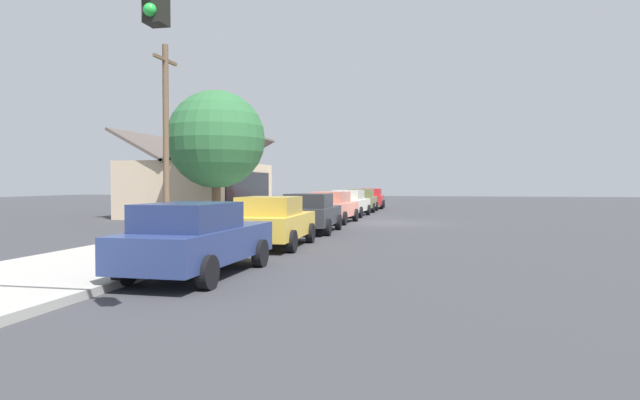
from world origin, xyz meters
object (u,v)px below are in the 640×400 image
object	(u,v)px
car_navy	(197,239)
car_coral	(333,207)
car_charcoal	(311,213)
shade_tree	(216,140)
car_cherry	(372,198)
fire_hydrant_red	(270,221)
utility_pole_wooden	(166,135)
car_mustard	(273,221)
car_ivory	(349,203)
car_olive	(361,200)
traffic_light_main	(47,68)

from	to	relation	value
car_navy	car_coral	size ratio (longest dim) A/B	1.05
car_charcoal	shade_tree	bearing A→B (deg)	54.12
car_coral	car_cherry	xyz separation A→B (m)	(16.85, 0.00, 0.00)
shade_tree	fire_hydrant_red	world-z (taller)	shade_tree
car_coral	car_cherry	bearing A→B (deg)	3.04
utility_pole_wooden	car_cherry	bearing A→B (deg)	-12.81
car_mustard	fire_hydrant_red	distance (m)	5.03
car_ivory	utility_pole_wooden	distance (m)	14.24
car_mustard	car_ivory	world-z (taller)	same
car_ivory	car_olive	distance (m)	5.73
car_coral	shade_tree	xyz separation A→B (m)	(-1.63, 5.58, 3.35)
car_mustard	utility_pole_wooden	bearing A→B (deg)	54.22
car_coral	traffic_light_main	bearing A→B (deg)	-176.37
shade_tree	car_olive	bearing A→B (deg)	-22.68
car_cherry	shade_tree	bearing A→B (deg)	160.24
car_charcoal	traffic_light_main	bearing A→B (deg)	178.85
car_cherry	traffic_light_main	distance (m)	38.12
car_ivory	shade_tree	size ratio (longest dim) A/B	0.73
car_cherry	car_ivory	bearing A→B (deg)	176.74
car_navy	car_mustard	bearing A→B (deg)	1.33
traffic_light_main	utility_pole_wooden	world-z (taller)	utility_pole_wooden
shade_tree	fire_hydrant_red	xyz separation A→B (m)	(-4.44, -4.14, -3.67)
car_mustard	car_ivory	xyz separation A→B (m)	(16.59, 0.18, 0.00)
car_cherry	fire_hydrant_red	distance (m)	22.96
car_ivory	car_coral	bearing A→B (deg)	-177.66
car_mustard	car_ivory	bearing A→B (deg)	-1.03
utility_pole_wooden	car_charcoal	bearing A→B (deg)	-74.48
traffic_light_main	car_coral	bearing A→B (deg)	0.59
car_charcoal	car_coral	distance (m)	5.52
utility_pole_wooden	car_coral	bearing A→B (deg)	-37.59
car_mustard	traffic_light_main	distance (m)	10.68
car_cherry	fire_hydrant_red	world-z (taller)	car_cherry
car_navy	utility_pole_wooden	xyz separation A→B (m)	(9.35, 5.55, 3.11)
car_olive	car_mustard	bearing A→B (deg)	178.91
car_ivory	car_olive	xyz separation A→B (m)	(5.73, 0.04, -0.00)
car_olive	car_cherry	bearing A→B (deg)	-2.69
car_navy	car_mustard	size ratio (longest dim) A/B	1.08
traffic_light_main	fire_hydrant_red	world-z (taller)	traffic_light_main
car_navy	car_olive	distance (m)	27.90
car_mustard	utility_pole_wooden	world-z (taller)	utility_pole_wooden
car_cherry	utility_pole_wooden	world-z (taller)	utility_pole_wooden
shade_tree	car_ivory	bearing A→B (deg)	-36.82
car_mustard	car_olive	xyz separation A→B (m)	(22.32, 0.22, 0.00)
car_cherry	car_navy	bearing A→B (deg)	177.22
car_coral	utility_pole_wooden	bearing A→B (deg)	145.45
car_olive	utility_pole_wooden	size ratio (longest dim) A/B	0.59
car_coral	car_olive	xyz separation A→B (m)	(11.48, 0.10, 0.00)
shade_tree	traffic_light_main	size ratio (longest dim) A/B	1.27
car_navy	car_ivory	xyz separation A→B (m)	(22.16, 0.17, 0.00)
car_charcoal	shade_tree	distance (m)	7.67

